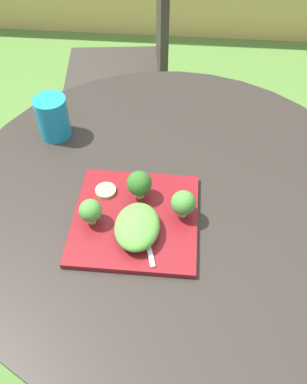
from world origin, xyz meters
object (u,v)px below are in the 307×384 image
at_px(salad_plate, 135,219).
at_px(drinking_glass, 53,119).
at_px(patio_chair, 136,56).
at_px(fork, 145,230).

relative_size(salad_plate, drinking_glass, 2.44).
distance_m(patio_chair, fork, 1.11).
bearing_deg(drinking_glass, patio_chair, 80.86).
relative_size(patio_chair, salad_plate, 3.27).
xyz_separation_m(salad_plate, fork, (0.03, -0.04, 0.01)).
distance_m(salad_plate, drinking_glass, 0.38).
bearing_deg(drinking_glass, fork, -48.89).
height_order(salad_plate, fork, fork).
height_order(salad_plate, drinking_glass, drinking_glass).
relative_size(drinking_glass, fork, 0.74).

